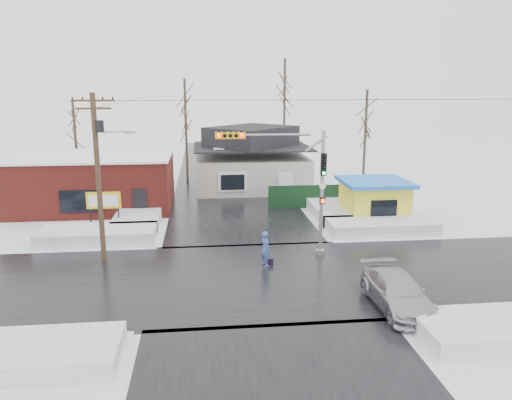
{
  "coord_description": "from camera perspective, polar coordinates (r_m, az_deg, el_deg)",
  "views": [
    {
      "loc": [
        -2.5,
        -23.23,
        9.38
      ],
      "look_at": [
        0.49,
        4.2,
        3.0
      ],
      "focal_mm": 35.0,
      "sensor_mm": 36.0,
      "label": 1
    }
  ],
  "objects": [
    {
      "name": "tree_far_left",
      "position": [
        49.27,
        -8.11,
        11.23
      ],
      "size": [
        3.0,
        3.0,
        10.0
      ],
      "color": "#332821",
      "rests_on": "ground"
    },
    {
      "name": "kiosk",
      "position": [
        36.2,
        13.31,
        0.03
      ],
      "size": [
        4.6,
        4.6,
        2.88
      ],
      "color": "yellow",
      "rests_on": "ground"
    },
    {
      "name": "snowbank_nside_w",
      "position": [
        36.63,
        -13.08,
        -1.52
      ],
      "size": [
        3.0,
        8.0,
        0.8
      ],
      "primitive_type": "cube",
      "color": "white",
      "rests_on": "ground"
    },
    {
      "name": "snowbank_nw",
      "position": [
        32.2,
        -17.63,
        -3.81
      ],
      "size": [
        7.0,
        3.0,
        0.8
      ],
      "primitive_type": "cube",
      "color": "white",
      "rests_on": "ground"
    },
    {
      "name": "tree_far_right",
      "position": [
        45.65,
        12.51,
        9.92
      ],
      "size": [
        3.0,
        3.0,
        9.0
      ],
      "color": "#332821",
      "rests_on": "ground"
    },
    {
      "name": "brick_building",
      "position": [
        40.79,
        -18.14,
        2.05
      ],
      "size": [
        12.2,
        8.2,
        4.12
      ],
      "color": "maroon",
      "rests_on": "ground"
    },
    {
      "name": "road_ns",
      "position": [
        25.17,
        -0.07,
        -8.83
      ],
      "size": [
        10.0,
        120.0,
        0.02
      ],
      "primitive_type": "cube",
      "color": "black",
      "rests_on": "ground"
    },
    {
      "name": "tree_far_mid",
      "position": [
        51.93,
        3.3,
        13.18
      ],
      "size": [
        3.0,
        3.0,
        12.0
      ],
      "color": "#332821",
      "rests_on": "ground"
    },
    {
      "name": "ground",
      "position": [
        25.18,
        -0.07,
        -8.85
      ],
      "size": [
        120.0,
        120.0,
        0.0
      ],
      "primitive_type": "plane",
      "color": "white",
      "rests_on": "ground"
    },
    {
      "name": "snowbank_nside_e",
      "position": [
        37.58,
        8.62,
        -0.96
      ],
      "size": [
        3.0,
        8.0,
        0.8
      ],
      "primitive_type": "cube",
      "color": "white",
      "rests_on": "ground"
    },
    {
      "name": "snowbank_sw",
      "position": [
        19.68,
        -25.71,
        -15.69
      ],
      "size": [
        7.0,
        3.0,
        0.7
      ],
      "primitive_type": "cube",
      "color": "white",
      "rests_on": "ground"
    },
    {
      "name": "snowbank_ne",
      "position": [
        33.57,
        14.09,
        -2.9
      ],
      "size": [
        7.0,
        3.0,
        0.8
      ],
      "primitive_type": "cube",
      "color": "white",
      "rests_on": "ground"
    },
    {
      "name": "house",
      "position": [
        45.95,
        -0.52,
        4.56
      ],
      "size": [
        10.4,
        8.4,
        5.76
      ],
      "color": "beige",
      "rests_on": "ground"
    },
    {
      "name": "fence",
      "position": [
        39.23,
        7.2,
        0.43
      ],
      "size": [
        8.0,
        0.12,
        1.8
      ],
      "primitive_type": "cube",
      "color": "black",
      "rests_on": "ground"
    },
    {
      "name": "car",
      "position": [
        22.53,
        15.82,
        -10.1
      ],
      "size": [
        2.13,
        5.01,
        1.44
      ],
      "primitive_type": "imported",
      "rotation": [
        0.0,
        0.0,
        0.02
      ],
      "color": "#A9A9B0",
      "rests_on": "ground"
    },
    {
      "name": "traffic_signal",
      "position": [
        27.09,
        4.39,
        2.69
      ],
      "size": [
        6.05,
        0.68,
        7.0
      ],
      "color": "gray",
      "rests_on": "ground"
    },
    {
      "name": "shopping_bag",
      "position": [
        26.71,
        1.66,
        -7.15
      ],
      "size": [
        0.3,
        0.17,
        0.35
      ],
      "primitive_type": "cube",
      "rotation": [
        0.0,
        0.0,
        0.18
      ],
      "color": "black",
      "rests_on": "ground"
    },
    {
      "name": "marquee_sign",
      "position": [
        34.19,
        -17.01,
        -0.16
      ],
      "size": [
        2.2,
        0.21,
        2.55
      ],
      "color": "black",
      "rests_on": "ground"
    },
    {
      "name": "utility_pole",
      "position": [
        27.61,
        -17.51,
        3.52
      ],
      "size": [
        3.15,
        0.44,
        9.0
      ],
      "color": "#382619",
      "rests_on": "ground"
    },
    {
      "name": "road_ew",
      "position": [
        25.17,
        -0.07,
        -8.83
      ],
      "size": [
        120.0,
        10.0,
        0.02
      ],
      "primitive_type": "cube",
      "color": "black",
      "rests_on": "ground"
    },
    {
      "name": "snowbank_se",
      "position": [
        21.84,
        27.03,
        -12.92
      ],
      "size": [
        7.0,
        3.0,
        0.7
      ],
      "primitive_type": "cube",
      "color": "white",
      "rests_on": "ground"
    },
    {
      "name": "pedestrian",
      "position": [
        26.46,
        1.08,
        -5.6
      ],
      "size": [
        0.67,
        0.8,
        1.87
      ],
      "primitive_type": "imported",
      "rotation": [
        0.0,
        0.0,
        1.96
      ],
      "color": "#3C5BA9",
      "rests_on": "ground"
    },
    {
      "name": "tree_far_west",
      "position": [
        48.7,
        -20.1,
        8.69
      ],
      "size": [
        3.0,
        3.0,
        8.0
      ],
      "color": "#332821",
      "rests_on": "ground"
    }
  ]
}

